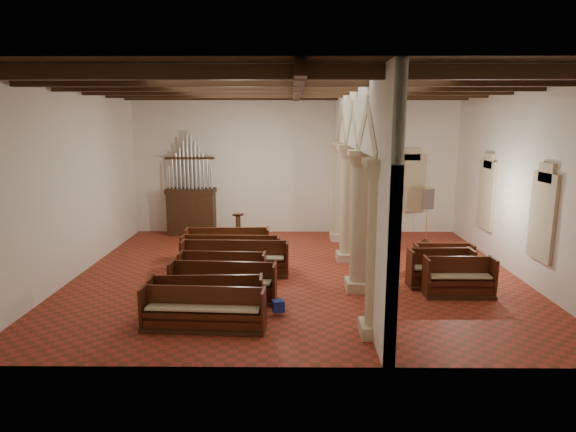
{
  "coord_description": "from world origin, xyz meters",
  "views": [
    {
      "loc": [
        -0.15,
        -14.89,
        4.89
      ],
      "look_at": [
        -0.28,
        0.5,
        1.81
      ],
      "focal_mm": 30.0,
      "sensor_mm": 36.0,
      "label": 1
    }
  ],
  "objects_px": {
    "pipe_organ": "(191,203)",
    "nave_pew_0": "(203,316)",
    "lectern": "(238,228)",
    "aisle_pew_0": "(459,283)",
    "processional_banner": "(427,223)"
  },
  "relations": [
    {
      "from": "processional_banner",
      "to": "nave_pew_0",
      "type": "bearing_deg",
      "value": -147.17
    },
    {
      "from": "pipe_organ",
      "to": "lectern",
      "type": "height_order",
      "value": "pipe_organ"
    },
    {
      "from": "processional_banner",
      "to": "aisle_pew_0",
      "type": "bearing_deg",
      "value": -112.56
    },
    {
      "from": "pipe_organ",
      "to": "processional_banner",
      "type": "distance_m",
      "value": 9.92
    },
    {
      "from": "pipe_organ",
      "to": "aisle_pew_0",
      "type": "bearing_deg",
      "value": -39.43
    },
    {
      "from": "lectern",
      "to": "nave_pew_0",
      "type": "bearing_deg",
      "value": -99.27
    },
    {
      "from": "pipe_organ",
      "to": "processional_banner",
      "type": "relative_size",
      "value": 1.88
    },
    {
      "from": "pipe_organ",
      "to": "lectern",
      "type": "distance_m",
      "value": 2.42
    },
    {
      "from": "lectern",
      "to": "processional_banner",
      "type": "distance_m",
      "value": 7.76
    },
    {
      "from": "pipe_organ",
      "to": "aisle_pew_0",
      "type": "height_order",
      "value": "pipe_organ"
    },
    {
      "from": "aisle_pew_0",
      "to": "processional_banner",
      "type": "bearing_deg",
      "value": 82.89
    },
    {
      "from": "pipe_organ",
      "to": "nave_pew_0",
      "type": "distance_m",
      "value": 10.04
    },
    {
      "from": "pipe_organ",
      "to": "lectern",
      "type": "xyz_separation_m",
      "value": [
        2.09,
        -0.8,
        -0.91
      ]
    },
    {
      "from": "pipe_organ",
      "to": "nave_pew_0",
      "type": "height_order",
      "value": "pipe_organ"
    },
    {
      "from": "pipe_organ",
      "to": "aisle_pew_0",
      "type": "relative_size",
      "value": 2.27
    }
  ]
}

